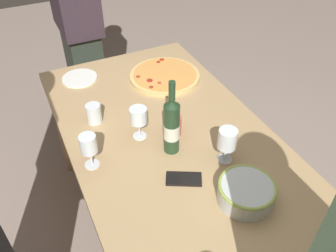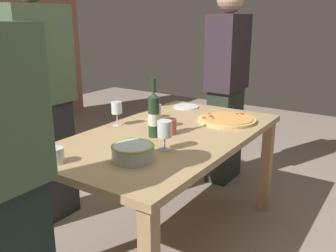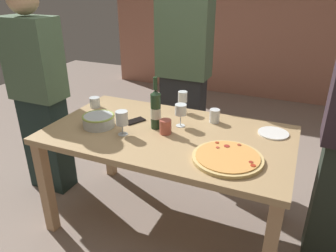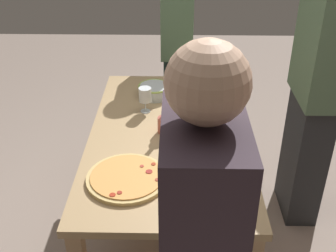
% 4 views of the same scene
% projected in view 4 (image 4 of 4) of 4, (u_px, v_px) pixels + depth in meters
% --- Properties ---
extents(ground_plane, '(8.00, 8.00, 0.00)m').
position_uv_depth(ground_plane, '(168.00, 228.00, 2.83)').
color(ground_plane, gray).
extents(dining_table, '(1.60, 0.90, 0.75)m').
position_uv_depth(dining_table, '(168.00, 146.00, 2.49)').
color(dining_table, tan).
rests_on(dining_table, ground).
extents(pizza, '(0.40, 0.40, 0.03)m').
position_uv_depth(pizza, '(127.00, 178.00, 2.06)').
color(pizza, '#DDBC74').
rests_on(pizza, dining_table).
extents(serving_bowl, '(0.22, 0.22, 0.08)m').
position_uv_depth(serving_bowl, '(154.00, 90.00, 2.83)').
color(serving_bowl, silver).
rests_on(serving_bowl, dining_table).
extents(wine_bottle, '(0.07, 0.07, 0.35)m').
position_uv_depth(wine_bottle, '(174.00, 104.00, 2.46)').
color(wine_bottle, '#223D23').
rests_on(wine_bottle, dining_table).
extents(wine_glass_near_pizza, '(0.08, 0.08, 0.16)m').
position_uv_depth(wine_glass_near_pizza, '(145.00, 96.00, 2.61)').
color(wine_glass_near_pizza, white).
rests_on(wine_glass_near_pizza, dining_table).
extents(wine_glass_by_bottle, '(0.07, 0.07, 0.16)m').
position_uv_depth(wine_glass_by_bottle, '(233.00, 113.00, 2.42)').
color(wine_glass_by_bottle, white).
rests_on(wine_glass_by_bottle, dining_table).
extents(wine_glass_far_left, '(0.08, 0.08, 0.16)m').
position_uv_depth(wine_glass_far_left, '(190.00, 119.00, 2.35)').
color(wine_glass_far_left, white).
rests_on(wine_glass_far_left, dining_table).
extents(cup_amber, '(0.08, 0.08, 0.08)m').
position_uv_depth(cup_amber, '(197.00, 77.00, 3.03)').
color(cup_amber, white).
rests_on(cup_amber, dining_table).
extents(cup_ceramic, '(0.08, 0.08, 0.09)m').
position_uv_depth(cup_ceramic, '(164.00, 125.00, 2.43)').
color(cup_ceramic, '#B85445').
rests_on(cup_ceramic, dining_table).
extents(cup_spare, '(0.07, 0.07, 0.10)m').
position_uv_depth(cup_spare, '(220.00, 149.00, 2.21)').
color(cup_spare, white).
rests_on(cup_spare, dining_table).
extents(side_plate, '(0.20, 0.20, 0.01)m').
position_uv_depth(side_plate, '(221.00, 207.00, 1.89)').
color(side_plate, white).
rests_on(side_plate, dining_table).
extents(cell_phone, '(0.13, 0.16, 0.01)m').
position_uv_depth(cell_phone, '(179.00, 109.00, 2.68)').
color(cell_phone, black).
rests_on(cell_phone, dining_table).
extents(person_guest_left, '(0.41, 0.24, 1.65)m').
position_uv_depth(person_guest_left, '(177.00, 50.00, 3.36)').
color(person_guest_left, '#1D2E2A').
rests_on(person_guest_left, ground).
extents(person_guest_right, '(0.46, 0.24, 1.76)m').
position_uv_depth(person_guest_right, '(316.00, 94.00, 2.56)').
color(person_guest_right, '#27282A').
rests_on(person_guest_right, ground).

